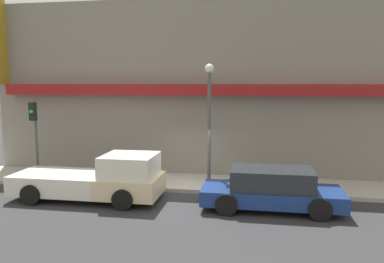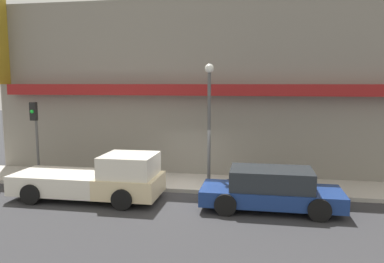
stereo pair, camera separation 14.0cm
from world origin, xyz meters
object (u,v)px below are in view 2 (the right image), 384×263
at_px(fire_hydrant, 144,174).
at_px(traffic_light, 35,126).
at_px(parked_car, 271,189).
at_px(pickup_truck, 98,179).
at_px(street_lamp, 209,110).

bearing_deg(fire_hydrant, traffic_light, 179.90).
xyz_separation_m(fire_hydrant, traffic_light, (-4.94, 0.01, 1.98)).
bearing_deg(fire_hydrant, parked_car, -21.06).
relative_size(pickup_truck, street_lamp, 1.13).
bearing_deg(pickup_truck, fire_hydrant, 60.91).
distance_m(fire_hydrant, traffic_light, 5.32).
bearing_deg(parked_car, traffic_light, 167.36).
bearing_deg(fire_hydrant, pickup_truck, -120.20).
bearing_deg(traffic_light, pickup_truck, -28.21).
distance_m(fire_hydrant, street_lamp, 3.96).
distance_m(parked_car, fire_hydrant, 5.60).
bearing_deg(street_lamp, pickup_truck, -155.01).
height_order(fire_hydrant, traffic_light, traffic_light).
bearing_deg(parked_car, street_lamp, 141.13).
bearing_deg(traffic_light, street_lamp, -1.23).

